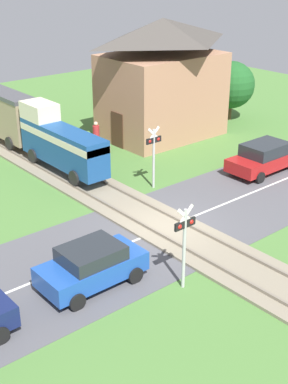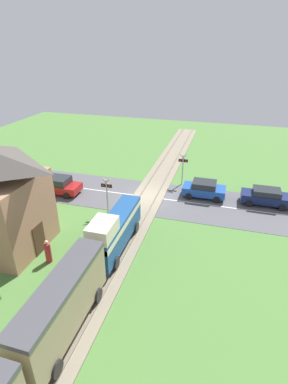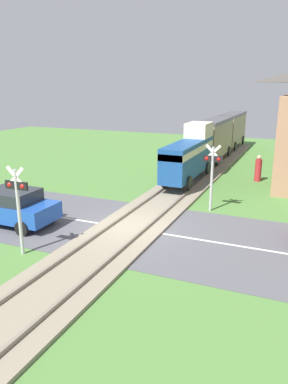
{
  "view_description": "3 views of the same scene",
  "coord_description": "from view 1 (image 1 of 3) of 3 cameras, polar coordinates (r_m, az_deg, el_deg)",
  "views": [
    {
      "loc": [
        -13.54,
        -14.7,
        10.65
      ],
      "look_at": [
        0.0,
        1.42,
        1.2
      ],
      "focal_mm": 50.0,
      "sensor_mm": 36.0,
      "label": 1
    },
    {
      "loc": [
        -6.21,
        23.13,
        12.51
      ],
      "look_at": [
        0.0,
        1.42,
        1.2
      ],
      "focal_mm": 28.0,
      "sensor_mm": 36.0,
      "label": 2
    },
    {
      "loc": [
        6.18,
        -12.88,
        5.66
      ],
      "look_at": [
        0.0,
        1.42,
        1.2
      ],
      "focal_mm": 35.0,
      "sensor_mm": 36.0,
      "label": 3
    }
  ],
  "objects": [
    {
      "name": "tree_by_station",
      "position": [
        37.55,
        9.3,
        11.2
      ],
      "size": [
        3.18,
        3.18,
        4.01
      ],
      "color": "brown",
      "rests_on": "ground_plane"
    },
    {
      "name": "car_far_side",
      "position": [
        28.88,
        12.71,
        3.67
      ],
      "size": [
        4.3,
        1.98,
        1.58
      ],
      "color": "#A81919",
      "rests_on": "ground_plane"
    },
    {
      "name": "ground_plane",
      "position": [
        22.64,
        2.31,
        -3.9
      ],
      "size": [
        60.0,
        60.0,
        0.0
      ],
      "primitive_type": "plane",
      "color": "#4C7A38"
    },
    {
      "name": "pedestrian_by_station",
      "position": [
        31.95,
        -5.12,
        5.99
      ],
      "size": [
        0.4,
        0.4,
        1.6
      ],
      "color": "#B2282D",
      "rests_on": "ground_plane"
    },
    {
      "name": "crossing_signal_west_approach",
      "position": [
        17.92,
        4.35,
        -4.75
      ],
      "size": [
        0.9,
        0.18,
        3.12
      ],
      "color": "#B7B7B7",
      "rests_on": "ground_plane"
    },
    {
      "name": "train",
      "position": [
        33.71,
        -15.08,
        8.27
      ],
      "size": [
        1.58,
        20.05,
        3.18
      ],
      "color": "navy",
      "rests_on": "track_bed"
    },
    {
      "name": "car_near_crossing",
      "position": [
        18.71,
        -5.6,
        -7.75
      ],
      "size": [
        3.74,
        1.95,
        1.5
      ],
      "color": "#1E4CA8",
      "rests_on": "ground_plane"
    },
    {
      "name": "station_building",
      "position": [
        33.4,
        1.92,
        11.79
      ],
      "size": [
        7.54,
        5.3,
        7.18
      ],
      "color": "#AD7A5B",
      "rests_on": "ground_plane"
    },
    {
      "name": "crossing_signal_east_approach",
      "position": [
        25.78,
        1.04,
        4.57
      ],
      "size": [
        0.9,
        0.18,
        3.12
      ],
      "color": "#B7B7B7",
      "rests_on": "ground_plane"
    },
    {
      "name": "track_bed",
      "position": [
        22.61,
        2.31,
        -3.74
      ],
      "size": [
        2.8,
        48.0,
        0.24
      ],
      "color": "gray",
      "rests_on": "ground_plane"
    },
    {
      "name": "road_surface",
      "position": [
        22.64,
        2.31,
        -3.87
      ],
      "size": [
        48.0,
        6.4,
        0.02
      ],
      "color": "#515156",
      "rests_on": "ground_plane"
    }
  ]
}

